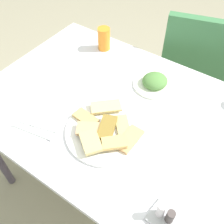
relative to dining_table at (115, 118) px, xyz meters
name	(u,v)px	position (x,y,z in m)	size (l,w,h in m)	color
ground_plane	(114,181)	(0.00, 0.00, -0.64)	(6.00, 6.00, 0.00)	gray
dining_table	(115,118)	(0.00, 0.00, 0.00)	(1.22, 0.87, 0.72)	white
dining_chair	(193,69)	(0.12, 0.71, -0.14)	(0.52, 0.52, 0.90)	#3C7647
pide_platter	(106,130)	(0.05, -0.13, 0.09)	(0.33, 0.33, 0.04)	white
salad_plate_greens	(155,82)	(0.07, 0.22, 0.09)	(0.20, 0.20, 0.06)	white
soda_can	(104,39)	(-0.30, 0.33, 0.13)	(0.07, 0.07, 0.12)	orange
paper_napkin	(35,129)	(-0.20, -0.29, 0.07)	(0.15, 0.15, 0.00)	white
fork	(32,132)	(-0.20, -0.31, 0.08)	(0.19, 0.01, 0.01)	silver
spoon	(38,126)	(-0.20, -0.27, 0.08)	(0.17, 0.02, 0.01)	silver
condiment_caddy	(164,215)	(0.39, -0.31, 0.10)	(0.10, 0.10, 0.08)	#B2B2B7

